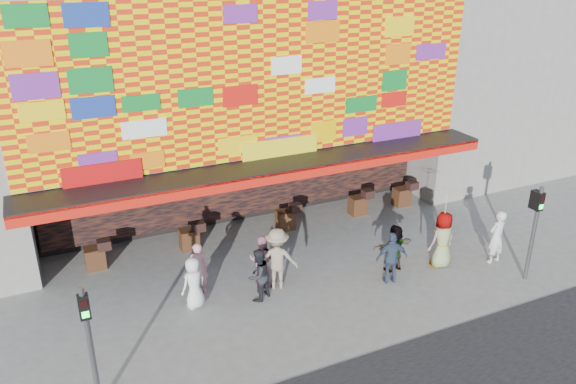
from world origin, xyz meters
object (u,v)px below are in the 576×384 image
at_px(signal_left, 89,335).
at_px(ped_c, 258,275).
at_px(signal_right, 535,223).
at_px(ped_i, 262,260).
at_px(ped_h, 496,237).
at_px(ped_f, 395,248).
at_px(ped_d, 277,259).
at_px(ped_b, 198,268).
at_px(ped_g, 442,240).
at_px(parasol, 447,202).
at_px(ped_e, 392,258).
at_px(ped_a, 194,283).

bearing_deg(signal_left, ped_c, 26.91).
relative_size(signal_right, ped_i, 1.89).
xyz_separation_m(signal_right, ped_h, (-0.15, 1.20, -0.98)).
xyz_separation_m(ped_f, ped_i, (-4.01, 0.96, 0.04)).
distance_m(ped_h, ped_i, 7.43).
height_order(signal_left, ped_d, signal_left).
bearing_deg(ped_d, ped_b, 7.33).
distance_m(ped_g, parasol, 1.27).
xyz_separation_m(ped_e, ped_i, (-3.52, 1.52, -0.02)).
relative_size(signal_right, ped_e, 1.84).
relative_size(ped_e, parasol, 0.85).
relative_size(ped_b, parasol, 0.84).
xyz_separation_m(signal_left, ped_i, (5.07, 3.09, -1.07)).
bearing_deg(ped_f, parasol, 162.45).
distance_m(ped_c, parasol, 6.08).
relative_size(ped_a, ped_i, 0.95).
height_order(signal_left, ped_c, signal_left).
distance_m(ped_c, ped_d, 0.85).
bearing_deg(signal_left, ped_g, 9.22).
bearing_deg(ped_b, signal_left, 58.26).
bearing_deg(ped_b, ped_h, 178.10).
relative_size(ped_f, ped_g, 0.83).
bearing_deg(ped_g, signal_left, 5.93).
distance_m(signal_left, ped_g, 10.73).
relative_size(ped_g, ped_i, 1.15).
xyz_separation_m(signal_right, ped_c, (-7.73, 2.37, -1.08)).
bearing_deg(ped_g, ped_e, 0.90).
bearing_deg(ped_g, ped_c, -9.67).
xyz_separation_m(ped_a, ped_c, (1.74, -0.41, 0.03)).
bearing_deg(ped_i, ped_f, -155.73).
bearing_deg(ped_e, ped_i, -9.12).
bearing_deg(ped_f, signal_left, 11.64).
relative_size(ped_g, ped_h, 1.03).
bearing_deg(ped_f, ped_d, -11.16).
distance_m(signal_left, ped_b, 4.82).
xyz_separation_m(signal_left, ped_h, (12.25, 1.20, -0.98)).
xyz_separation_m(signal_left, ped_b, (3.24, 3.40, -1.06)).
distance_m(signal_left, ped_h, 12.35).
bearing_deg(ped_a, ped_e, 145.79).
bearing_deg(ped_i, signal_left, 69.01).
bearing_deg(parasol, ped_g, -178.21).
xyz_separation_m(ped_h, parasol, (-1.70, 0.52, 1.30)).
xyz_separation_m(ped_c, ped_g, (5.88, -0.66, 0.13)).
distance_m(signal_left, ped_e, 8.79).
xyz_separation_m(signal_left, ped_c, (4.67, 2.37, -1.08)).
xyz_separation_m(ped_f, ped_h, (3.17, -0.94, 0.13)).
relative_size(signal_right, ped_g, 1.64).
bearing_deg(ped_i, ped_c, 98.55).
distance_m(ped_e, ped_f, 0.75).
bearing_deg(ped_g, ped_d, -14.73).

